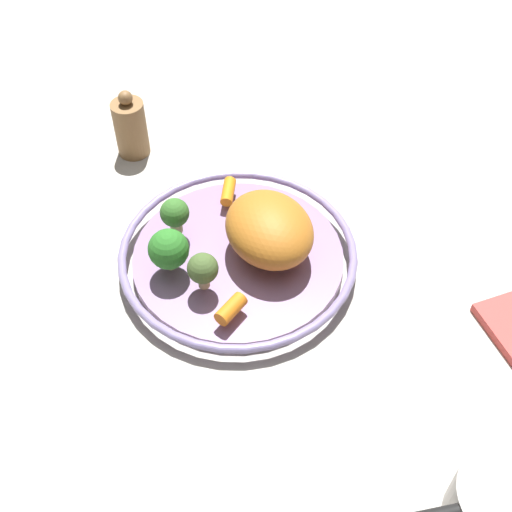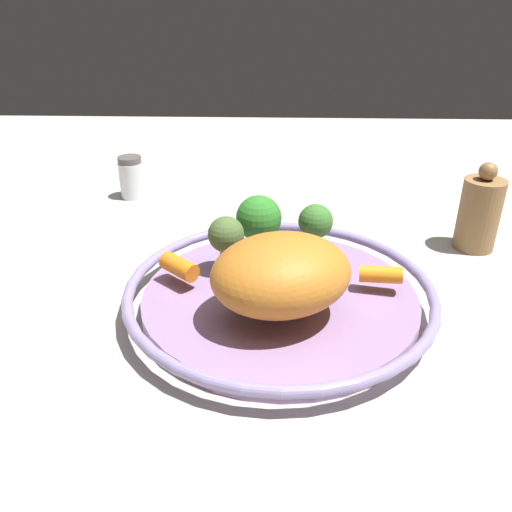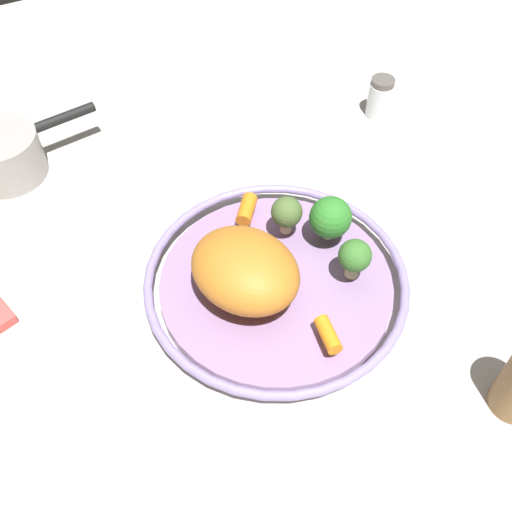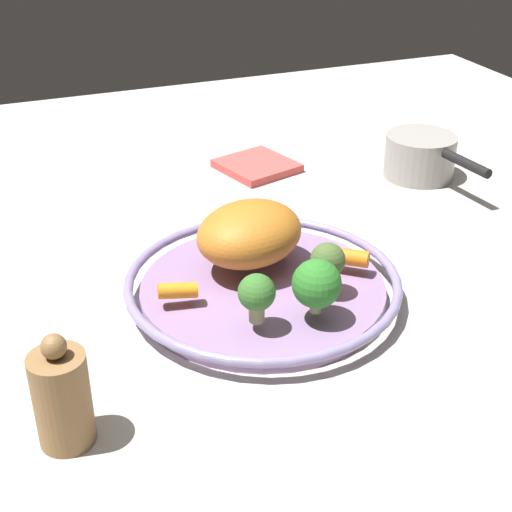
# 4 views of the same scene
# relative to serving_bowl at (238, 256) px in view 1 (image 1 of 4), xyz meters

# --- Properties ---
(ground_plane) EXTENTS (1.90, 1.90, 0.00)m
(ground_plane) POSITION_rel_serving_bowl_xyz_m (0.00, 0.00, -0.02)
(ground_plane) COLOR #B7B2A8
(serving_bowl) EXTENTS (0.35, 0.35, 0.03)m
(serving_bowl) POSITION_rel_serving_bowl_xyz_m (0.00, 0.00, 0.00)
(serving_bowl) COLOR #8E709E
(serving_bowl) RESTS_ON ground_plane
(roast_chicken_piece) EXTENTS (0.18, 0.17, 0.08)m
(roast_chicken_piece) POSITION_rel_serving_bowl_xyz_m (0.00, -0.05, 0.05)
(roast_chicken_piece) COLOR #C06F23
(roast_chicken_piece) RESTS_ON serving_bowl
(baby_carrot_left) EXTENTS (0.05, 0.05, 0.02)m
(baby_carrot_left) POSITION_rel_serving_bowl_xyz_m (-0.12, 0.02, 0.03)
(baby_carrot_left) COLOR orange
(baby_carrot_left) RESTS_ON serving_bowl
(baby_carrot_right) EXTENTS (0.05, 0.03, 0.02)m
(baby_carrot_right) POSITION_rel_serving_bowl_xyz_m (0.11, 0.01, 0.03)
(baby_carrot_right) COLOR orange
(baby_carrot_right) RESTS_ON serving_bowl
(broccoli_floret_edge) EXTENTS (0.04, 0.04, 0.06)m
(broccoli_floret_edge) POSITION_rel_serving_bowl_xyz_m (-0.06, 0.05, 0.05)
(broccoli_floret_edge) COLOR tan
(broccoli_floret_edge) RESTS_ON serving_bowl
(broccoli_floret_large) EXTENTS (0.04, 0.04, 0.06)m
(broccoli_floret_large) POSITION_rel_serving_bowl_xyz_m (0.04, 0.09, 0.05)
(broccoli_floret_large) COLOR #9BA566
(broccoli_floret_large) RESTS_ON serving_bowl
(broccoli_floret_small) EXTENTS (0.06, 0.06, 0.07)m
(broccoli_floret_small) POSITION_rel_serving_bowl_xyz_m (-0.03, 0.10, 0.05)
(broccoli_floret_small) COLOR #93AD66
(broccoli_floret_small) RESTS_ON serving_bowl
(pepper_mill) EXTENTS (0.06, 0.06, 0.12)m
(pepper_mill) POSITION_rel_serving_bowl_xyz_m (0.27, 0.17, 0.04)
(pepper_mill) COLOR olive
(pepper_mill) RESTS_ON ground_plane
(saucepan) EXTENTS (0.12, 0.22, 0.07)m
(saucepan) POSITION_rel_serving_bowl_xyz_m (-0.40, -0.26, 0.02)
(saucepan) COLOR #9E9993
(saucepan) RESTS_ON ground_plane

